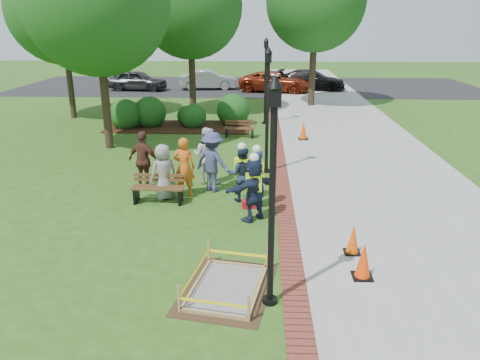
{
  "coord_description": "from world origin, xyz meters",
  "views": [
    {
      "loc": [
        1.03,
        -10.63,
        5.1
      ],
      "look_at": [
        0.5,
        1.2,
        1.0
      ],
      "focal_mm": 35.0,
      "sensor_mm": 36.0,
      "label": 1
    }
  ],
  "objects_px": {
    "hivis_worker_a": "(254,187)",
    "hivis_worker_b": "(256,177)",
    "bench_near": "(158,194)",
    "lamp_near": "(273,179)",
    "wet_concrete_pad": "(227,279)",
    "hivis_worker_c": "(242,172)",
    "cone_front": "(363,261)"
  },
  "relations": [
    {
      "from": "cone_front",
      "to": "hivis_worker_a",
      "type": "relative_size",
      "value": 0.44
    },
    {
      "from": "lamp_near",
      "to": "hivis_worker_c",
      "type": "relative_size",
      "value": 2.41
    },
    {
      "from": "cone_front",
      "to": "hivis_worker_c",
      "type": "distance_m",
      "value": 5.07
    },
    {
      "from": "bench_near",
      "to": "hivis_worker_c",
      "type": "xyz_separation_m",
      "value": [
        2.42,
        0.28,
        0.62
      ]
    },
    {
      "from": "cone_front",
      "to": "hivis_worker_b",
      "type": "relative_size",
      "value": 0.44
    },
    {
      "from": "cone_front",
      "to": "hivis_worker_a",
      "type": "bearing_deg",
      "value": 128.59
    },
    {
      "from": "wet_concrete_pad",
      "to": "cone_front",
      "type": "xyz_separation_m",
      "value": [
        2.78,
        0.55,
        0.16
      ]
    },
    {
      "from": "wet_concrete_pad",
      "to": "hivis_worker_b",
      "type": "xyz_separation_m",
      "value": [
        0.53,
        4.32,
        0.68
      ]
    },
    {
      "from": "bench_near",
      "to": "cone_front",
      "type": "xyz_separation_m",
      "value": [
        5.1,
        -4.0,
        0.13
      ]
    },
    {
      "from": "lamp_near",
      "to": "hivis_worker_a",
      "type": "height_order",
      "value": "lamp_near"
    },
    {
      "from": "hivis_worker_a",
      "to": "wet_concrete_pad",
      "type": "bearing_deg",
      "value": -97.8
    },
    {
      "from": "wet_concrete_pad",
      "to": "hivis_worker_c",
      "type": "height_order",
      "value": "hivis_worker_c"
    },
    {
      "from": "wet_concrete_pad",
      "to": "hivis_worker_c",
      "type": "distance_m",
      "value": 4.87
    },
    {
      "from": "bench_near",
      "to": "hivis_worker_a",
      "type": "height_order",
      "value": "hivis_worker_a"
    },
    {
      "from": "bench_near",
      "to": "hivis_worker_b",
      "type": "xyz_separation_m",
      "value": [
        2.85,
        -0.23,
        0.65
      ]
    },
    {
      "from": "wet_concrete_pad",
      "to": "hivis_worker_a",
      "type": "height_order",
      "value": "hivis_worker_a"
    },
    {
      "from": "wet_concrete_pad",
      "to": "lamp_near",
      "type": "xyz_separation_m",
      "value": [
        0.85,
        -0.43,
        2.25
      ]
    },
    {
      "from": "wet_concrete_pad",
      "to": "hivis_worker_b",
      "type": "relative_size",
      "value": 1.4
    },
    {
      "from": "hivis_worker_c",
      "to": "hivis_worker_b",
      "type": "bearing_deg",
      "value": -49.62
    },
    {
      "from": "wet_concrete_pad",
      "to": "hivis_worker_b",
      "type": "height_order",
      "value": "hivis_worker_b"
    },
    {
      "from": "bench_near",
      "to": "cone_front",
      "type": "height_order",
      "value": "bench_near"
    },
    {
      "from": "hivis_worker_a",
      "to": "hivis_worker_b",
      "type": "xyz_separation_m",
      "value": [
        0.06,
        0.88,
        -0.01
      ]
    },
    {
      "from": "lamp_near",
      "to": "hivis_worker_b",
      "type": "height_order",
      "value": "lamp_near"
    },
    {
      "from": "hivis_worker_a",
      "to": "hivis_worker_c",
      "type": "bearing_deg",
      "value": 105.06
    },
    {
      "from": "hivis_worker_a",
      "to": "lamp_near",
      "type": "bearing_deg",
      "value": -84.46
    },
    {
      "from": "bench_near",
      "to": "hivis_worker_a",
      "type": "distance_m",
      "value": 3.08
    },
    {
      "from": "wet_concrete_pad",
      "to": "cone_front",
      "type": "distance_m",
      "value": 2.83
    },
    {
      "from": "lamp_near",
      "to": "hivis_worker_c",
      "type": "distance_m",
      "value": 5.54
    },
    {
      "from": "wet_concrete_pad",
      "to": "hivis_worker_c",
      "type": "relative_size",
      "value": 1.46
    },
    {
      "from": "cone_front",
      "to": "hivis_worker_b",
      "type": "bearing_deg",
      "value": 120.81
    },
    {
      "from": "wet_concrete_pad",
      "to": "cone_front",
      "type": "height_order",
      "value": "cone_front"
    },
    {
      "from": "cone_front",
      "to": "hivis_worker_a",
      "type": "height_order",
      "value": "hivis_worker_a"
    }
  ]
}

